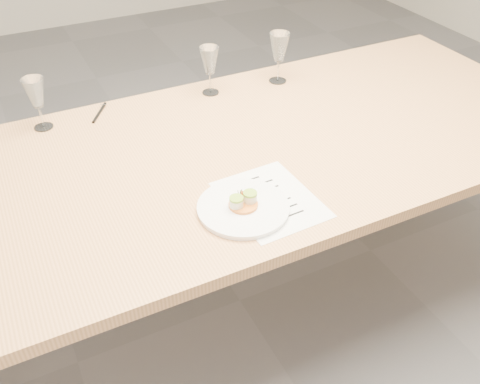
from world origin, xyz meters
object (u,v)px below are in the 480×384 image
recipe_sheet (270,199)px  wine_glass_1 (35,94)px  dining_table (240,164)px  wine_glass_3 (279,48)px  ballpoint_pen (99,112)px  wine_glass_2 (209,62)px  dinner_plate (243,207)px

recipe_sheet → wine_glass_1: wine_glass_1 is taller
dining_table → wine_glass_3: size_ratio=12.23×
ballpoint_pen → wine_glass_3: size_ratio=0.63×
recipe_sheet → wine_glass_3: (0.40, 0.65, 0.14)m
ballpoint_pen → wine_glass_3: wine_glass_3 is taller
ballpoint_pen → wine_glass_2: bearing=-61.7°
dinner_plate → wine_glass_2: bearing=73.3°
dining_table → dinner_plate: size_ratio=9.33×
dinner_plate → wine_glass_2: (0.21, 0.69, 0.12)m
ballpoint_pen → wine_glass_2: (0.42, -0.03, 0.12)m
wine_glass_1 → wine_glass_2: size_ratio=1.00×
dining_table → ballpoint_pen: bearing=130.0°
dining_table → dinner_plate: (-0.14, -0.30, 0.08)m
dinner_plate → wine_glass_1: (-0.41, 0.71, 0.12)m
dining_table → wine_glass_2: (0.07, 0.39, 0.20)m
dinner_plate → wine_glass_3: wine_glass_3 is taller
recipe_sheet → wine_glass_1: (-0.50, 0.70, 0.13)m
wine_glass_2 → wine_glass_3: size_ratio=0.93×
recipe_sheet → wine_glass_3: bearing=56.4°
dinner_plate → wine_glass_3: (0.49, 0.66, 0.13)m
dining_table → wine_glass_3: wine_glass_3 is taller
recipe_sheet → wine_glass_2: wine_glass_2 is taller
wine_glass_3 → wine_glass_1: bearing=177.1°
dining_table → recipe_sheet: bearing=-99.2°
wine_glass_2 → wine_glass_1: bearing=178.3°
recipe_sheet → wine_glass_2: bearing=77.9°
ballpoint_pen → wine_glass_3: 0.72m
wine_glass_2 → recipe_sheet: bearing=-99.8°
dinner_plate → ballpoint_pen: bearing=106.8°
recipe_sheet → wine_glass_1: size_ratio=1.74×
dinner_plate → wine_glass_3: 0.83m
wine_glass_1 → wine_glass_3: bearing=-2.9°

